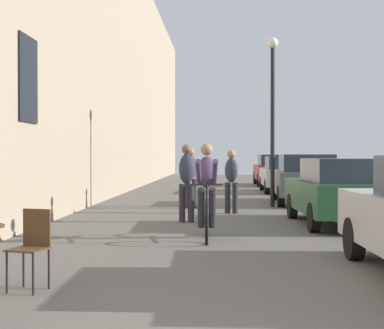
% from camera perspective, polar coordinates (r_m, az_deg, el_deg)
% --- Properties ---
extents(building_facade_left, '(0.54, 68.00, 10.34)m').
position_cam_1_polar(building_facade_left, '(17.39, -11.12, 13.05)').
color(building_facade_left, tan).
rests_on(building_facade_left, ground_plane).
extents(cafe_chair_mid_toward_wall, '(0.46, 0.46, 0.89)m').
position_cam_1_polar(cafe_chair_mid_toward_wall, '(6.95, -14.96, -7.22)').
color(cafe_chair_mid_toward_wall, black).
rests_on(cafe_chair_mid_toward_wall, ground_plane).
extents(cyclist_on_bicycle, '(0.52, 1.76, 1.74)m').
position_cam_1_polar(cyclist_on_bicycle, '(10.72, 1.40, -2.79)').
color(cyclist_on_bicycle, black).
rests_on(cyclist_on_bicycle, ground_plane).
extents(pedestrian_near, '(0.34, 0.24, 1.74)m').
position_cam_1_polar(pedestrian_near, '(13.39, -0.52, -1.32)').
color(pedestrian_near, '#26262D').
rests_on(pedestrian_near, ground_plane).
extents(pedestrian_mid, '(0.37, 0.29, 1.64)m').
position_cam_1_polar(pedestrian_mid, '(15.47, 3.75, -1.26)').
color(pedestrian_mid, '#26262D').
rests_on(pedestrian_mid, ground_plane).
extents(pedestrian_far, '(0.34, 0.24, 1.70)m').
position_cam_1_polar(pedestrian_far, '(16.89, -0.12, -0.95)').
color(pedestrian_far, '#26262D').
rests_on(pedestrian_far, ground_plane).
extents(street_lamp, '(0.32, 0.32, 4.90)m').
position_cam_1_polar(street_lamp, '(17.59, 7.65, 6.12)').
color(street_lamp, black).
rests_on(street_lamp, ground_plane).
extents(parked_car_second, '(1.82, 4.07, 1.43)m').
position_cam_1_polar(parked_car_second, '(13.20, 13.72, -2.43)').
color(parked_car_second, '#23512D').
rests_on(parked_car_second, ground_plane).
extents(parked_car_third, '(1.92, 4.33, 1.52)m').
position_cam_1_polar(parked_car_third, '(18.92, 10.61, -1.28)').
color(parked_car_third, '#595960').
rests_on(parked_car_third, ground_plane).
extents(parked_car_fourth, '(1.73, 4.09, 1.45)m').
position_cam_1_polar(parked_car_fourth, '(24.53, 8.70, -0.87)').
color(parked_car_fourth, '#B7B7BC').
rests_on(parked_car_fourth, ground_plane).
extents(parked_car_fifth, '(1.85, 4.32, 1.53)m').
position_cam_1_polar(parked_car_fifth, '(30.09, 7.77, -0.47)').
color(parked_car_fifth, maroon).
rests_on(parked_car_fifth, ground_plane).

